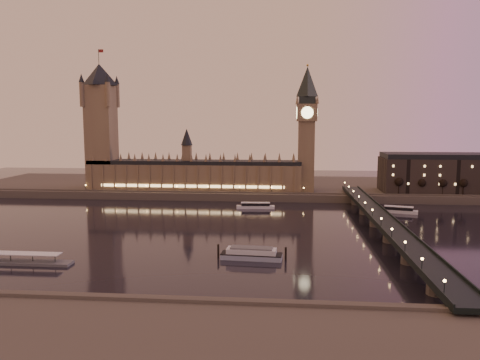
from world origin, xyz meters
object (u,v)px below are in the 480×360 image
Objects in this scene: moored_barge at (251,254)px; cruise_boat_b at (399,210)px; pontoon_pier at (23,261)px; cruise_boat_a at (255,206)px.

cruise_boat_b is at bearing 55.35° from moored_barge.
cruise_boat_b is 0.60× the size of pontoon_pier.
cruise_boat_a is 101.67m from cruise_boat_b.
pontoon_pier reaches higher than cruise_boat_a.
cruise_boat_a is 0.64× the size of pontoon_pier.
cruise_boat_b is (101.34, -8.22, 0.11)m from cruise_boat_a.
pontoon_pier is at bearing -166.86° from moored_barge.
moored_barge is 103.68m from pontoon_pier.
pontoon_pier is at bearing -127.25° from cruise_boat_a.
cruise_boat_a is 1.07× the size of cruise_boat_b.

